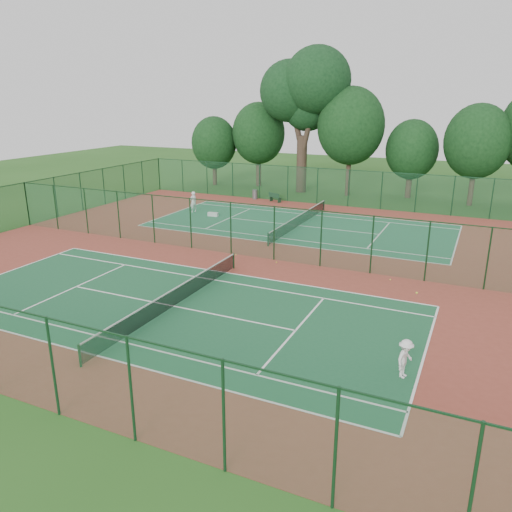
# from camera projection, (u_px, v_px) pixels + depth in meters

# --- Properties ---
(ground) EXTENTS (120.00, 120.00, 0.00)m
(ground) POSITION_uv_depth(u_px,v_px,m) (252.00, 257.00, 32.49)
(ground) COLOR #25551A
(ground) RESTS_ON ground
(red_pad) EXTENTS (40.00, 36.00, 0.01)m
(red_pad) POSITION_uv_depth(u_px,v_px,m) (252.00, 257.00, 32.49)
(red_pad) COLOR brown
(red_pad) RESTS_ON ground
(court_near) EXTENTS (23.77, 10.97, 0.01)m
(court_near) POSITION_uv_depth(u_px,v_px,m) (174.00, 306.00, 24.71)
(court_near) COLOR #1B5532
(court_near) RESTS_ON red_pad
(court_far) EXTENTS (23.77, 10.97, 0.01)m
(court_far) POSITION_uv_depth(u_px,v_px,m) (300.00, 226.00, 40.27)
(court_far) COLOR #1F6440
(court_far) RESTS_ON red_pad
(fence_north) EXTENTS (40.00, 0.09, 3.50)m
(fence_north) POSITION_uv_depth(u_px,v_px,m) (333.00, 187.00, 47.51)
(fence_north) COLOR #17472C
(fence_north) RESTS_ON ground
(fence_south) EXTENTS (40.00, 0.09, 3.50)m
(fence_south) POSITION_uv_depth(u_px,v_px,m) (18.00, 357.00, 16.40)
(fence_south) COLOR #1A5030
(fence_south) RESTS_ON ground
(fence_west) EXTENTS (0.09, 36.00, 3.50)m
(fence_west) POSITION_uv_depth(u_px,v_px,m) (27.00, 204.00, 39.99)
(fence_west) COLOR #184A2B
(fence_west) RESTS_ON ground
(fence_divider) EXTENTS (40.00, 0.09, 3.50)m
(fence_divider) POSITION_uv_depth(u_px,v_px,m) (252.00, 230.00, 31.96)
(fence_divider) COLOR #1A502E
(fence_divider) RESTS_ON ground
(tennis_net_near) EXTENTS (0.10, 12.90, 0.97)m
(tennis_net_near) POSITION_uv_depth(u_px,v_px,m) (174.00, 296.00, 24.55)
(tennis_net_near) COLOR #163E1D
(tennis_net_near) RESTS_ON ground
(tennis_net_far) EXTENTS (0.10, 12.90, 0.97)m
(tennis_net_far) POSITION_uv_depth(u_px,v_px,m) (300.00, 219.00, 40.10)
(tennis_net_far) COLOR #143923
(tennis_net_far) RESTS_ON ground
(player_near) EXTENTS (0.80, 1.09, 1.51)m
(player_near) POSITION_uv_depth(u_px,v_px,m) (405.00, 359.00, 18.25)
(player_near) COLOR silver
(player_near) RESTS_ON court_near
(player_far) EXTENTS (0.68, 0.80, 1.87)m
(player_far) POSITION_uv_depth(u_px,v_px,m) (193.00, 202.00, 44.78)
(player_far) COLOR silver
(player_far) RESTS_ON court_far
(trash_bin) EXTENTS (0.65, 0.65, 0.94)m
(trash_bin) POSITION_uv_depth(u_px,v_px,m) (255.00, 194.00, 50.77)
(trash_bin) COLOR slate
(trash_bin) RESTS_ON red_pad
(bench) EXTENTS (1.50, 0.96, 0.90)m
(bench) POSITION_uv_depth(u_px,v_px,m) (275.00, 197.00, 49.34)
(bench) COLOR #12331D
(bench) RESTS_ON red_pad
(kit_bag) EXTENTS (0.93, 0.41, 0.34)m
(kit_bag) POSITION_uv_depth(u_px,v_px,m) (213.00, 214.00, 43.43)
(kit_bag) COLOR white
(kit_bag) RESTS_ON red_pad
(stray_ball_a) EXTENTS (0.07, 0.07, 0.07)m
(stray_ball_a) POSITION_uv_depth(u_px,v_px,m) (277.00, 262.00, 31.22)
(stray_ball_a) COLOR yellow
(stray_ball_a) RESTS_ON red_pad
(stray_ball_b) EXTENTS (0.07, 0.07, 0.07)m
(stray_ball_b) POSITION_uv_depth(u_px,v_px,m) (390.00, 280.00, 28.25)
(stray_ball_b) COLOR #D3E836
(stray_ball_b) RESTS_ON red_pad
(stray_ball_c) EXTENTS (0.07, 0.07, 0.07)m
(stray_ball_c) POSITION_uv_depth(u_px,v_px,m) (236.00, 255.00, 32.73)
(stray_ball_c) COLOR #BDDE33
(stray_ball_c) RESTS_ON red_pad
(big_tree) EXTENTS (9.75, 7.14, 14.98)m
(big_tree) POSITION_uv_depth(u_px,v_px,m) (305.00, 90.00, 51.68)
(big_tree) COLOR #35261D
(big_tree) RESTS_ON ground
(evergreen_row) EXTENTS (39.00, 5.00, 12.00)m
(evergreen_row) POSITION_uv_depth(u_px,v_px,m) (353.00, 195.00, 53.25)
(evergreen_row) COLOR black
(evergreen_row) RESTS_ON ground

